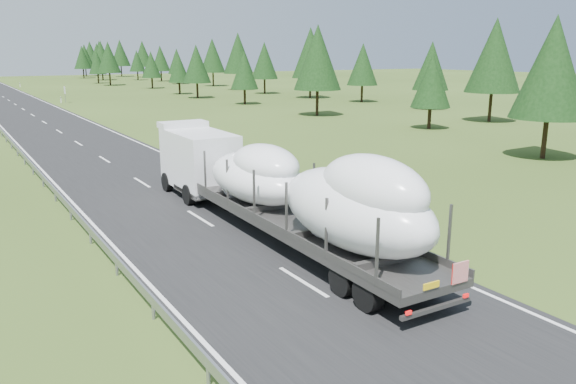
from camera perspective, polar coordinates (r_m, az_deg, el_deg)
ground at (r=19.65m, az=1.51°, el=-9.14°), size 400.00×400.00×0.00m
road_surface at (r=115.80m, az=-27.01°, el=8.64°), size 10.00×400.00×0.02m
marker_posts at (r=171.05m, az=-26.57°, el=10.10°), size 0.13×350.08×1.00m
highway_sign at (r=96.82m, az=-21.73°, el=9.48°), size 0.08×0.90×2.60m
tree_line_right at (r=123.50m, az=-8.21°, el=13.43°), size 27.68×257.40×12.46m
boat_truck at (r=23.76m, az=-1.17°, el=0.90°), size 3.31×20.90×4.52m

